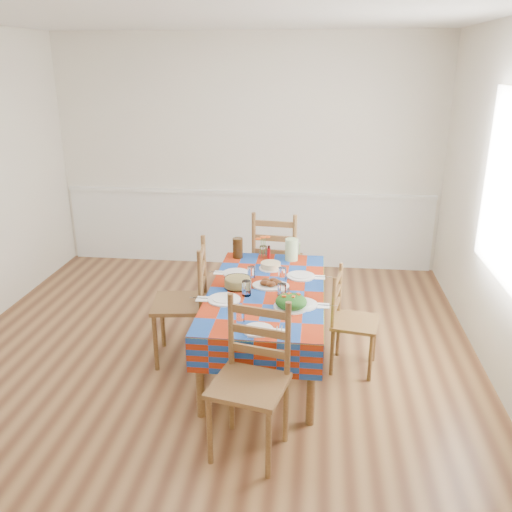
{
  "coord_description": "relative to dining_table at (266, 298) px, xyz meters",
  "views": [
    {
      "loc": [
        0.84,
        -3.79,
        2.37
      ],
      "look_at": [
        0.39,
        0.09,
        0.96
      ],
      "focal_mm": 38.0,
      "sensor_mm": 36.0,
      "label": 1
    }
  ],
  "objects": [
    {
      "name": "tea_pitcher",
      "position": [
        -0.34,
        0.71,
        0.16
      ],
      "size": [
        0.09,
        0.09,
        0.19
      ],
      "primitive_type": "cylinder",
      "color": "#301D0A",
      "rests_on": "dining_table"
    },
    {
      "name": "setting_left_far",
      "position": [
        -0.24,
        0.27,
        0.1
      ],
      "size": [
        0.41,
        0.25,
        0.11
      ],
      "rotation": [
        0.0,
        0.0,
        1.57
      ],
      "color": "white",
      "rests_on": "dining_table"
    },
    {
      "name": "serving_utensils",
      "position": [
        0.16,
        -0.07,
        0.07
      ],
      "size": [
        0.13,
        0.28,
        0.01
      ],
      "color": "black",
      "rests_on": "dining_table"
    },
    {
      "name": "salad_platter",
      "position": [
        0.21,
        -0.31,
        0.11
      ],
      "size": [
        0.26,
        0.26,
        0.11
      ],
      "color": "white",
      "rests_on": "dining_table"
    },
    {
      "name": "chair_far",
      "position": [
        -0.0,
        1.06,
        -0.08
      ],
      "size": [
        0.5,
        0.48,
        1.04
      ],
      "rotation": [
        0.0,
        0.0,
        3.05
      ],
      "color": "brown",
      "rests_on": "room"
    },
    {
      "name": "chair_left",
      "position": [
        -0.67,
        0.01,
        -0.09
      ],
      "size": [
        0.49,
        0.51,
        1.02
      ],
      "rotation": [
        0.0,
        0.0,
        -1.44
      ],
      "color": "brown",
      "rests_on": "room"
    },
    {
      "name": "pasta_bowl",
      "position": [
        -0.23,
        0.02,
        0.11
      ],
      "size": [
        0.22,
        0.22,
        0.08
      ],
      "color": "white",
      "rests_on": "dining_table"
    },
    {
      "name": "chair_near",
      "position": [
        0.01,
        -1.06,
        -0.1
      ],
      "size": [
        0.53,
        0.51,
        1.0
      ],
      "rotation": [
        0.0,
        0.0,
        -0.23
      ],
      "color": "brown",
      "rests_on": "room"
    },
    {
      "name": "room",
      "position": [
        -0.46,
        -0.15,
        0.76
      ],
      "size": [
        4.58,
        5.08,
        2.78
      ],
      "color": "brown",
      "rests_on": "ground"
    },
    {
      "name": "setting_right_far",
      "position": [
        0.21,
        0.26,
        0.1
      ],
      "size": [
        0.45,
        0.26,
        0.11
      ],
      "rotation": [
        0.0,
        0.0,
        -1.57
      ],
      "color": "white",
      "rests_on": "dining_table"
    },
    {
      "name": "cake",
      "position": [
        -0.01,
        0.46,
        0.1
      ],
      "size": [
        0.2,
        0.2,
        0.06
      ],
      "color": "white",
      "rests_on": "dining_table"
    },
    {
      "name": "wainscot",
      "position": [
        -0.46,
        2.33,
        -0.1
      ],
      "size": [
        4.41,
        0.06,
        0.92
      ],
      "color": "white",
      "rests_on": "room"
    },
    {
      "name": "setting_right_near",
      "position": [
        0.24,
        -0.23,
        0.1
      ],
      "size": [
        0.46,
        0.27,
        0.12
      ],
      "rotation": [
        0.0,
        0.0,
        -1.57
      ],
      "color": "white",
      "rests_on": "dining_table"
    },
    {
      "name": "window_right",
      "position": [
        1.77,
        0.15,
        0.91
      ],
      "size": [
        0.0,
        1.4,
        1.4
      ],
      "primitive_type": "plane",
      "rotation": [
        0.0,
        -1.57,
        0.0
      ],
      "color": "white",
      "rests_on": "room"
    },
    {
      "name": "meat_platter",
      "position": [
        0.03,
        0.06,
        0.09
      ],
      "size": [
        0.3,
        0.21,
        0.06
      ],
      "color": "white",
      "rests_on": "dining_table"
    },
    {
      "name": "setting_left_near",
      "position": [
        -0.25,
        -0.21,
        0.1
      ],
      "size": [
        0.46,
        0.27,
        0.12
      ],
      "rotation": [
        0.0,
        0.0,
        1.57
      ],
      "color": "white",
      "rests_on": "dining_table"
    },
    {
      "name": "dining_table",
      "position": [
        0.0,
        0.0,
        0.0
      ],
      "size": [
        0.91,
        1.7,
        0.66
      ],
      "color": "brown",
      "rests_on": "room"
    },
    {
      "name": "setting_near_head",
      "position": [
        -0.03,
        -0.67,
        0.09
      ],
      "size": [
        0.34,
        0.23,
        0.1
      ],
      "color": "white",
      "rests_on": "dining_table"
    },
    {
      "name": "chair_right",
      "position": [
        0.68,
        0.01,
        -0.18
      ],
      "size": [
        0.41,
        0.43,
        0.84
      ],
      "rotation": [
        0.0,
        0.0,
        1.39
      ],
      "color": "brown",
      "rests_on": "room"
    },
    {
      "name": "flower_vase",
      "position": [
        -0.1,
        0.72,
        0.16
      ],
      "size": [
        0.14,
        0.12,
        0.22
      ],
      "color": "white",
      "rests_on": "dining_table"
    },
    {
      "name": "green_pitcher",
      "position": [
        0.16,
        0.7,
        0.17
      ],
      "size": [
        0.12,
        0.12,
        0.2
      ],
      "primitive_type": "cylinder",
      "color": "#B5DF9D",
      "rests_on": "dining_table"
    },
    {
      "name": "name_card",
      "position": [
        -0.01,
        -0.8,
        0.08
      ],
      "size": [
        0.07,
        0.02,
        0.02
      ],
      "primitive_type": "cube",
      "color": "white",
      "rests_on": "dining_table"
    },
    {
      "name": "hot_sauce",
      "position": [
        -0.05,
        0.73,
        0.13
      ],
      "size": [
        0.03,
        0.03,
        0.12
      ],
      "primitive_type": "cylinder",
      "color": "#B10E10",
      "rests_on": "dining_table"
    }
  ]
}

